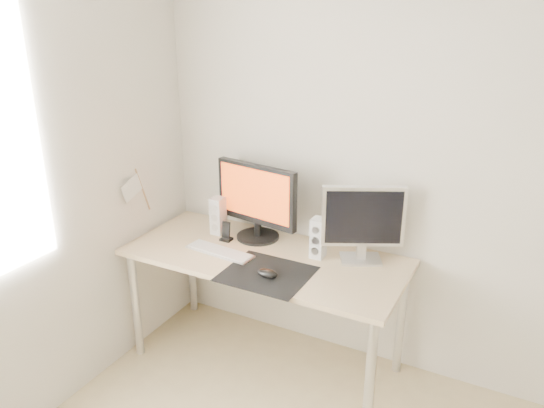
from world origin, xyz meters
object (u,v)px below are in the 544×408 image
(speaker_right, at_px, (318,238))
(phone_dock, at_px, (226,235))
(main_monitor, at_px, (257,199))
(second_monitor, at_px, (363,220))
(mouse, at_px, (267,273))
(desk, at_px, (265,267))
(speaker_left, at_px, (218,216))
(keyboard, at_px, (220,251))

(speaker_right, distance_m, phone_dock, 0.58)
(main_monitor, distance_m, second_monitor, 0.66)
(main_monitor, xyz_separation_m, second_monitor, (0.66, 0.01, -0.01))
(main_monitor, xyz_separation_m, phone_dock, (-0.15, -0.11, -0.22))
(mouse, distance_m, desk, 0.28)
(desk, height_order, speaker_left, speaker_left)
(keyboard, bearing_deg, second_monitor, 20.49)
(main_monitor, bearing_deg, speaker_right, -8.28)
(mouse, relative_size, speaker_left, 0.49)
(main_monitor, distance_m, phone_dock, 0.29)
(main_monitor, relative_size, second_monitor, 1.26)
(main_monitor, bearing_deg, phone_dock, -142.92)
(second_monitor, bearing_deg, mouse, -131.83)
(speaker_right, bearing_deg, second_monitor, 16.81)
(desk, relative_size, keyboard, 3.73)
(second_monitor, height_order, phone_dock, second_monitor)
(mouse, bearing_deg, second_monitor, 48.17)
(desk, distance_m, keyboard, 0.27)
(speaker_left, distance_m, phone_dock, 0.15)
(mouse, relative_size, speaker_right, 0.49)
(mouse, bearing_deg, phone_dock, 146.32)
(keyboard, bearing_deg, desk, 21.36)
(speaker_left, height_order, speaker_right, same)
(mouse, height_order, keyboard, mouse)
(speaker_left, distance_m, keyboard, 0.30)
(mouse, distance_m, main_monitor, 0.55)
(phone_dock, bearing_deg, speaker_right, 5.04)
(second_monitor, bearing_deg, speaker_right, -163.19)
(main_monitor, height_order, keyboard, main_monitor)
(mouse, xyz_separation_m, speaker_left, (-0.54, 0.36, 0.09))
(desk, height_order, keyboard, keyboard)
(speaker_left, xyz_separation_m, speaker_right, (0.68, -0.02, 0.00))
(speaker_right, xyz_separation_m, keyboard, (-0.52, -0.21, -0.11))
(desk, bearing_deg, speaker_right, 22.66)
(mouse, bearing_deg, main_monitor, 125.43)
(keyboard, distance_m, phone_dock, 0.17)
(second_monitor, bearing_deg, speaker_left, -176.78)
(mouse, bearing_deg, keyboard, 160.91)
(speaker_left, bearing_deg, mouse, -33.88)
(second_monitor, relative_size, phone_dock, 3.61)
(second_monitor, distance_m, speaker_left, 0.91)
(mouse, bearing_deg, speaker_right, 67.89)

